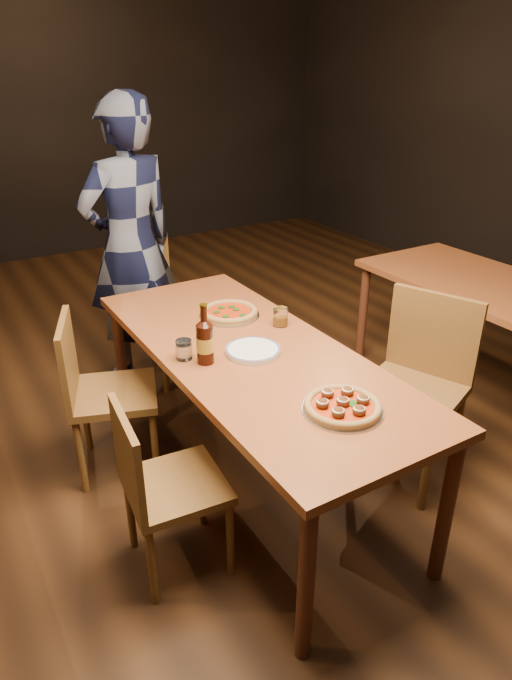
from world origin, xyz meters
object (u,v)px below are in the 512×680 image
pizza_margherita (230,312)px  plate_stack (253,351)px  table_main (251,363)px  amber_glass (280,317)px  water_glass (184,350)px  diner (131,246)px  pizza_meatball (343,406)px  chair_main_e (411,391)px  chair_main_sw (114,392)px  chair_main_nw (176,484)px  beer_bottle (205,343)px  chair_end (165,309)px

pizza_margherita → plate_stack: size_ratio=1.26×
table_main → amber_glass: amber_glass is taller
water_glass → diner: 1.32m
pizza_meatball → chair_main_e: bearing=21.7°
chair_main_e → diner: diner is taller
pizza_margherita → diner: bearing=100.3°
chair_main_sw → plate_stack: 0.79m
chair_main_nw → plate_stack: chair_main_nw is taller
chair_main_e → pizza_meatball: size_ratio=3.14×
chair_main_nw → chair_main_sw: 0.76m
table_main → chair_main_nw: (-0.54, -0.31, -0.27)m
pizza_meatball → amber_glass: 0.82m
table_main → plate_stack: plate_stack is taller
diner → plate_stack: bearing=79.8°
amber_glass → diner: 1.26m
pizza_meatball → water_glass: (-0.34, 0.70, 0.02)m
chair_main_sw → water_glass: chair_main_sw is taller
beer_bottle → water_glass: 0.12m
pizza_meatball → pizza_margherita: (0.07, 1.02, -0.00)m
chair_main_nw → pizza_meatball: bearing=-113.8°
pizza_meatball → pizza_margherita: pizza_meatball is taller
chair_main_nw → beer_bottle: bearing=-39.6°
water_glass → chair_end: bearing=71.8°
chair_end → water_glass: chair_end is taller
beer_bottle → pizza_meatball: bearing=-66.4°
chair_main_sw → diner: bearing=-7.6°
chair_end → pizza_meatball: 1.92m
beer_bottle → chair_main_sw: bearing=123.0°
table_main → chair_end: 1.29m
chair_main_nw → chair_main_sw: bearing=5.4°
chair_main_e → water_glass: (-1.00, 0.44, 0.30)m
amber_glass → beer_bottle: bearing=-162.0°
chair_main_e → plate_stack: (-0.71, 0.33, 0.27)m
amber_glass → diner: size_ratio=0.05×
amber_glass → chair_main_e: bearing=-50.2°
table_main → pizza_margherita: size_ratio=6.34×
chair_main_nw → pizza_meatball: size_ratio=2.62×
amber_glass → chair_main_sw: bearing=159.6°
amber_glass → chair_main_nw: bearing=-150.0°
chair_main_e → pizza_margherita: size_ratio=3.13×
pizza_margherita → diner: diner is taller
table_main → beer_bottle: beer_bottle is taller
chair_main_sw → chair_end: chair_end is taller
chair_main_e → diner: (-0.77, 1.73, 0.42)m
chair_main_nw → diner: size_ratio=0.45×
pizza_margherita → plate_stack: 0.45m
water_glass → diner: diner is taller
table_main → water_glass: size_ratio=22.09×
chair_main_e → diner: bearing=-177.6°
chair_main_sw → beer_bottle: 0.68m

